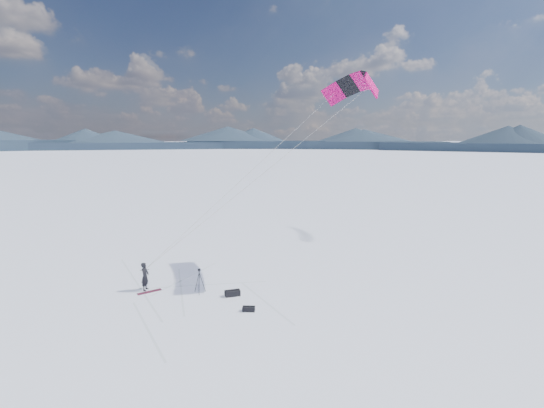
{
  "coord_description": "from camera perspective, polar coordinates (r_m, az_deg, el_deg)",
  "views": [
    {
      "loc": [
        3.58,
        -23.55,
        9.91
      ],
      "look_at": [
        6.22,
        3.16,
        5.33
      ],
      "focal_mm": 26.0,
      "sensor_mm": 36.0,
      "label": 1
    }
  ],
  "objects": [
    {
      "name": "snow_tracks",
      "position": [
        25.58,
        -15.11,
        -13.46
      ],
      "size": [
        14.76,
        10.25,
        0.01
      ],
      "color": "silver",
      "rests_on": "ground"
    },
    {
      "name": "horizon_hills",
      "position": [
        24.47,
        -13.93,
        -3.81
      ],
      "size": [
        704.84,
        706.81,
        9.97
      ],
      "color": "black",
      "rests_on": "ground"
    },
    {
      "name": "snowkiter",
      "position": [
        27.71,
        -17.81,
        -11.77
      ],
      "size": [
        0.57,
        0.75,
        1.86
      ],
      "primitive_type": "imported",
      "rotation": [
        0.0,
        0.0,
        1.38
      ],
      "color": "black",
      "rests_on": "ground"
    },
    {
      "name": "snowboard",
      "position": [
        27.28,
        -17.33,
        -12.04
      ],
      "size": [
        1.49,
        1.02,
        0.04
      ],
      "primitive_type": "cube",
      "rotation": [
        0.0,
        0.0,
        0.52
      ],
      "color": "maroon",
      "rests_on": "ground"
    },
    {
      "name": "gear_bag_b",
      "position": [
        23.5,
        -3.39,
        -14.9
      ],
      "size": [
        0.76,
        0.45,
        0.33
      ],
      "rotation": [
        0.0,
        0.0,
        -0.15
      ],
      "color": "black",
      "rests_on": "ground"
    },
    {
      "name": "power_kite",
      "position": [
        29.63,
        11.85,
        16.28
      ],
      "size": [
        15.9,
        6.74,
        13.06
      ],
      "color": "#C2045C",
      "rests_on": "ground"
    },
    {
      "name": "ground",
      "position": [
        25.8,
        -13.53,
        -13.19
      ],
      "size": [
        1800.0,
        1800.0,
        0.0
      ],
      "primitive_type": "plane",
      "color": "white"
    },
    {
      "name": "tripod",
      "position": [
        26.04,
        -10.48,
        -10.42
      ],
      "size": [
        0.73,
        0.65,
        1.61
      ],
      "rotation": [
        0.0,
        0.0,
        0.49
      ],
      "color": "black",
      "rests_on": "ground"
    },
    {
      "name": "gear_bag_a",
      "position": [
        25.59,
        -5.73,
        -12.7
      ],
      "size": [
        1.02,
        0.64,
        0.42
      ],
      "rotation": [
        0.0,
        0.0,
        0.21
      ],
      "color": "black",
      "rests_on": "ground"
    }
  ]
}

